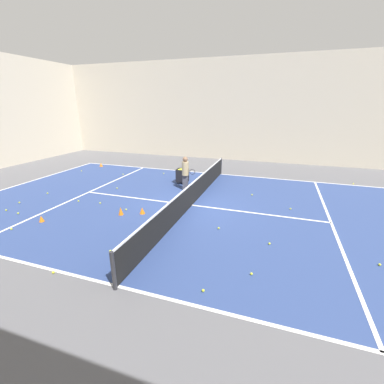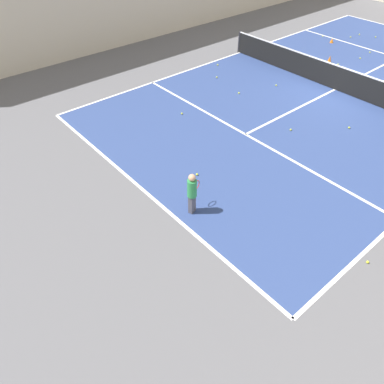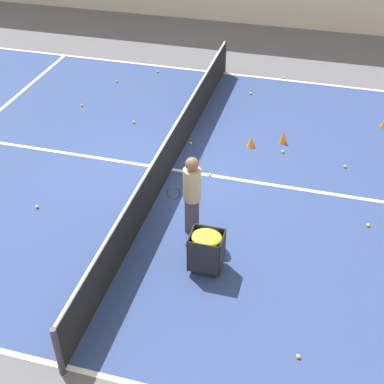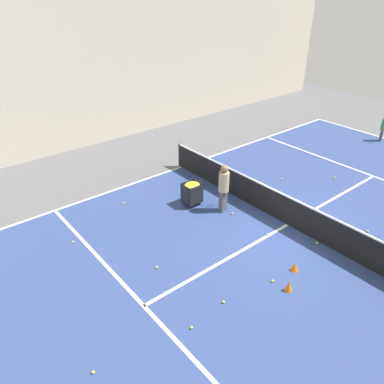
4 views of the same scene
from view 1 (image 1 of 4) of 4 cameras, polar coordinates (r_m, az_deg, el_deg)
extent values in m
plane|color=#5B5B60|center=(11.31, 0.00, -2.96)|extent=(33.50, 33.50, 0.00)
cube|color=navy|center=(11.31, 0.00, -2.95)|extent=(11.26, 20.07, 0.00)
cube|color=white|center=(17.22, -33.51, 1.54)|extent=(11.26, 0.10, 0.00)
cube|color=white|center=(6.90, -16.15, -19.47)|extent=(0.10, 20.07, 0.00)
cube|color=white|center=(16.48, 6.32, 3.98)|extent=(0.10, 20.07, 0.00)
cube|color=white|center=(11.00, 28.52, -6.01)|extent=(11.26, 0.10, 0.00)
cube|color=white|center=(13.99, -21.94, -0.02)|extent=(11.26, 0.10, 0.00)
cube|color=white|center=(11.31, 0.00, -2.94)|extent=(0.10, 11.04, 0.00)
cube|color=beige|center=(20.65, 9.79, 17.36)|extent=(0.15, 29.80, 7.51)
cylinder|color=#2D2D33|center=(6.54, -17.08, -16.43)|extent=(0.10, 0.10, 1.03)
cylinder|color=#2D2D33|center=(16.45, 6.46, 5.77)|extent=(0.10, 0.10, 1.03)
cube|color=black|center=(11.14, 0.00, -0.57)|extent=(11.36, 0.03, 0.96)
cube|color=white|center=(10.98, 0.00, 1.91)|extent=(11.36, 0.04, 0.05)
cube|color=#4C4C56|center=(13.26, -1.48, 2.14)|extent=(0.22, 0.30, 0.78)
cylinder|color=tan|center=(13.07, -1.51, 5.24)|extent=(0.41, 0.41, 0.69)
sphere|color=#846047|center=(12.97, -1.53, 7.29)|extent=(0.26, 0.26, 0.26)
torus|color=black|center=(13.11, 0.06, 4.50)|extent=(0.08, 0.28, 0.28)
cube|color=black|center=(14.42, -2.13, 2.41)|extent=(0.53, 0.60, 0.02)
cube|color=black|center=(14.23, -1.05, 3.65)|extent=(0.53, 0.02, 0.70)
cube|color=black|center=(14.43, -3.23, 3.84)|extent=(0.53, 0.02, 0.70)
cube|color=black|center=(14.10, -2.51, 3.50)|extent=(0.02, 0.60, 0.70)
cube|color=black|center=(14.55, -1.79, 4.00)|extent=(0.02, 0.60, 0.70)
ellipsoid|color=yellow|center=(14.25, -2.16, 4.88)|extent=(0.49, 0.56, 0.16)
cylinder|color=black|center=(14.20, -1.59, 1.89)|extent=(0.05, 0.05, 0.12)
cylinder|color=black|center=(14.53, -1.09, 2.29)|extent=(0.05, 0.05, 0.12)
cylinder|color=black|center=(14.35, -3.18, 2.05)|extent=(0.05, 0.05, 0.12)
cylinder|color=black|center=(14.68, -2.64, 2.44)|extent=(0.05, 0.05, 0.12)
cone|color=orange|center=(10.69, -15.56, -4.07)|extent=(0.20, 0.20, 0.33)
cone|color=orange|center=(11.27, -30.48, -5.12)|extent=(0.19, 0.19, 0.24)
cone|color=orange|center=(19.55, -19.56, 5.76)|extent=(0.24, 0.24, 0.27)
cone|color=orange|center=(10.61, -11.00, -4.06)|extent=(0.22, 0.22, 0.26)
sphere|color=yellow|center=(13.89, -34.00, -1.95)|extent=(0.07, 0.07, 0.07)
sphere|color=yellow|center=(11.12, -14.44, -3.78)|extent=(0.07, 0.07, 0.07)
sphere|color=yellow|center=(8.27, -17.70, -12.38)|extent=(0.07, 0.07, 0.07)
sphere|color=yellow|center=(14.05, -16.33, 0.82)|extent=(0.07, 0.07, 0.07)
sphere|color=yellow|center=(12.57, -34.18, -3.93)|extent=(0.07, 0.07, 0.07)
sphere|color=yellow|center=(7.16, 13.07, -17.28)|extent=(0.07, 0.07, 0.07)
sphere|color=yellow|center=(18.59, -23.37, 4.35)|extent=(0.07, 0.07, 0.07)
sphere|color=yellow|center=(13.22, -35.98, -3.28)|extent=(0.07, 0.07, 0.07)
sphere|color=yellow|center=(9.26, 5.94, -7.99)|extent=(0.07, 0.07, 0.07)
sphere|color=yellow|center=(10.30, -2.86, -5.04)|extent=(0.07, 0.07, 0.07)
sphere|color=yellow|center=(11.61, 21.02, -3.49)|extent=(0.07, 0.07, 0.07)
sphere|color=yellow|center=(8.96, 36.25, -12.88)|extent=(0.07, 0.07, 0.07)
sphere|color=yellow|center=(12.18, -19.74, -2.32)|extent=(0.07, 0.07, 0.07)
sphere|color=yellow|center=(12.84, 13.18, -0.60)|extent=(0.07, 0.07, 0.07)
sphere|color=yellow|center=(16.84, 32.23, 1.57)|extent=(0.07, 0.07, 0.07)
sphere|color=yellow|center=(7.93, -28.45, -15.42)|extent=(0.07, 0.07, 0.07)
sphere|color=yellow|center=(14.60, -29.44, -0.24)|extent=(0.07, 0.07, 0.07)
sphere|color=yellow|center=(8.63, 16.83, -10.91)|extent=(0.07, 0.07, 0.07)
sphere|color=yellow|center=(16.52, -6.33, 4.13)|extent=(0.07, 0.07, 0.07)
sphere|color=yellow|center=(12.80, -23.92, -1.84)|extent=(0.07, 0.07, 0.07)
sphere|color=yellow|center=(16.80, -15.08, 3.83)|extent=(0.07, 0.07, 0.07)
sphere|color=yellow|center=(11.62, -4.32, -2.21)|extent=(0.07, 0.07, 0.07)
sphere|color=yellow|center=(11.17, -35.21, -6.72)|extent=(0.07, 0.07, 0.07)
sphere|color=yellow|center=(6.50, 2.50, -21.01)|extent=(0.07, 0.07, 0.07)
sphere|color=yellow|center=(13.00, -1.70, 0.16)|extent=(0.07, 0.07, 0.07)
camera|label=2|loc=(20.76, 54.75, 19.50)|focal=35.00mm
camera|label=3|loc=(21.15, 0.52, 26.76)|focal=50.00mm
camera|label=4|loc=(13.10, -57.36, 22.72)|focal=35.00mm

